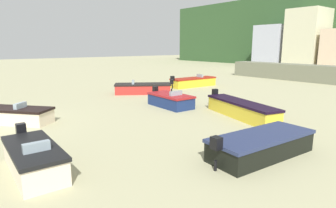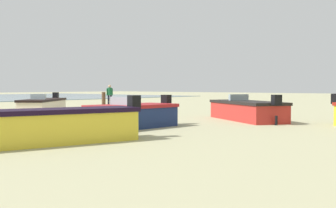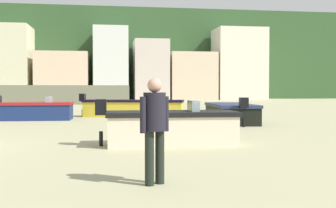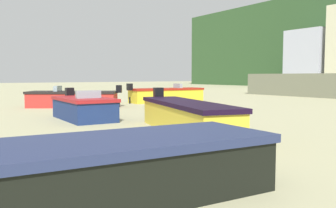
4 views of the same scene
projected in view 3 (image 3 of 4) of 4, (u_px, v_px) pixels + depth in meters
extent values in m
cube|color=#2E4E29|center=(81.00, 60.00, 75.12)|extent=(90.00, 32.00, 13.70)
cube|color=#6D6F59|center=(47.00, 95.00, 39.59)|extent=(15.75, 2.40, 1.85)
cube|color=beige|center=(11.00, 63.00, 55.60)|extent=(5.40, 6.78, 10.03)
cube|color=beige|center=(63.00, 76.00, 56.19)|extent=(7.00, 5.83, 6.51)
cube|color=silver|center=(111.00, 64.00, 56.97)|extent=(4.70, 5.64, 10.01)
cube|color=beige|center=(151.00, 70.00, 57.76)|extent=(4.75, 5.54, 8.34)
cube|color=beige|center=(192.00, 76.00, 58.67)|extent=(6.49, 5.61, 6.66)
cube|color=beige|center=(239.00, 64.00, 59.55)|extent=(7.05, 5.46, 10.23)
cube|color=beige|center=(172.00, 130.00, 10.62)|extent=(3.30, 1.35, 0.76)
cube|color=black|center=(172.00, 114.00, 10.60)|extent=(3.40, 1.43, 0.12)
cube|color=black|center=(101.00, 107.00, 10.37)|extent=(0.29, 0.33, 0.40)
cylinder|color=black|center=(101.00, 139.00, 10.40)|extent=(0.10, 0.10, 0.38)
cube|color=#8C9EA8|center=(193.00, 106.00, 10.66)|extent=(0.22, 0.77, 0.28)
cube|color=gold|center=(133.00, 110.00, 21.37)|extent=(5.26, 2.47, 0.78)
cube|color=black|center=(133.00, 101.00, 21.35)|extent=(5.38, 2.58, 0.12)
cube|color=black|center=(82.00, 97.00, 21.70)|extent=(0.36, 0.38, 0.40)
cylinder|color=black|center=(83.00, 113.00, 21.73)|extent=(0.12, 0.12, 0.39)
cube|color=black|center=(231.00, 114.00, 17.91)|extent=(1.85, 4.26, 0.70)
cube|color=navy|center=(231.00, 105.00, 17.90)|extent=(1.94, 4.37, 0.12)
cube|color=black|center=(244.00, 103.00, 15.64)|extent=(0.34, 0.30, 0.40)
cylinder|color=black|center=(244.00, 123.00, 15.67)|extent=(0.11, 0.11, 0.35)
cube|color=navy|center=(37.00, 112.00, 19.38)|extent=(3.24, 1.60, 0.72)
cube|color=maroon|center=(37.00, 104.00, 19.36)|extent=(3.35, 1.68, 0.12)
cube|color=#8C9EA8|center=(49.00, 99.00, 19.42)|extent=(0.23, 0.91, 0.28)
cylinder|color=black|center=(160.00, 157.00, 6.25)|extent=(0.19, 0.19, 0.82)
cylinder|color=black|center=(149.00, 158.00, 6.13)|extent=(0.19, 0.19, 0.82)
cylinder|color=black|center=(155.00, 112.00, 6.16)|extent=(0.47, 0.47, 0.58)
cylinder|color=black|center=(166.00, 114.00, 6.31)|extent=(0.12, 0.12, 0.54)
cylinder|color=black|center=(143.00, 115.00, 6.02)|extent=(0.12, 0.12, 0.54)
sphere|color=tan|center=(155.00, 85.00, 6.15)|extent=(0.30, 0.30, 0.22)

